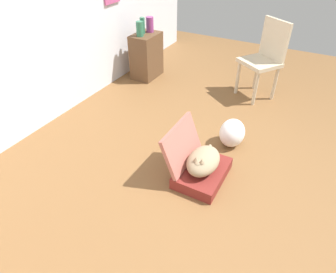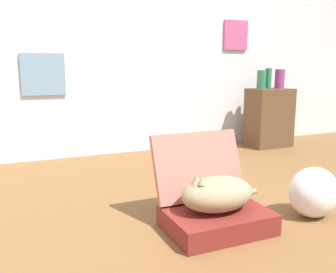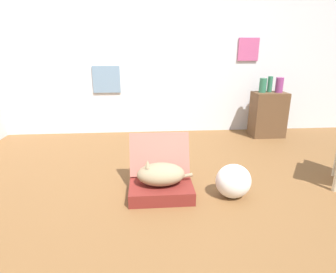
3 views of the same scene
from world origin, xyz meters
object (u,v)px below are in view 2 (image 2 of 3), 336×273
object	(u,v)px
plastic_bag_white	(314,192)
vase_tall	(261,79)
vase_round	(268,78)
side_table	(269,118)
cat	(217,194)
vase_short	(280,79)
suitcase_base	(217,220)

from	to	relation	value
plastic_bag_white	vase_tall	xyz separation A→B (m)	(0.93, 1.74, 0.60)
vase_tall	vase_round	world-z (taller)	vase_round
plastic_bag_white	side_table	bearing A→B (deg)	58.66
plastic_bag_white	vase_round	size ratio (longest dim) A/B	1.38
vase_tall	vase_round	size ratio (longest dim) A/B	0.90
cat	vase_short	distance (m)	2.51
vase_tall	plastic_bag_white	bearing A→B (deg)	-118.19
suitcase_base	cat	distance (m)	0.15
vase_short	suitcase_base	bearing A→B (deg)	-137.41
vase_short	vase_round	size ratio (longest dim) A/B	0.94
side_table	vase_tall	bearing A→B (deg)	172.55
vase_short	plastic_bag_white	bearing A→B (deg)	-124.18
plastic_bag_white	side_table	size ratio (longest dim) A/B	0.47
cat	plastic_bag_white	distance (m)	0.64
cat	vase_short	bearing A→B (deg)	42.52
plastic_bag_white	vase_round	xyz separation A→B (m)	(1.05, 1.77, 0.61)
suitcase_base	side_table	distance (m)	2.38
cat	vase_tall	bearing A→B (deg)	46.88
suitcase_base	cat	size ratio (longest dim) A/B	1.12
suitcase_base	cat	xyz separation A→B (m)	(-0.00, 0.00, 0.15)
suitcase_base	side_table	xyz separation A→B (m)	(1.68, 1.66, 0.27)
cat	plastic_bag_white	bearing A→B (deg)	-6.32
cat	plastic_bag_white	world-z (taller)	cat
plastic_bag_white	vase_round	distance (m)	2.15
suitcase_base	vase_round	distance (m)	2.50
cat	side_table	bearing A→B (deg)	44.54
vase_round	side_table	bearing A→B (deg)	-90.00
vase_round	suitcase_base	bearing A→B (deg)	-134.59
plastic_bag_white	vase_short	size ratio (longest dim) A/B	1.47
cat	plastic_bag_white	xyz separation A→B (m)	(0.63, -0.07, -0.06)
vase_short	vase_tall	bearing A→B (deg)	174.97
side_table	vase_tall	size ratio (longest dim) A/B	3.23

